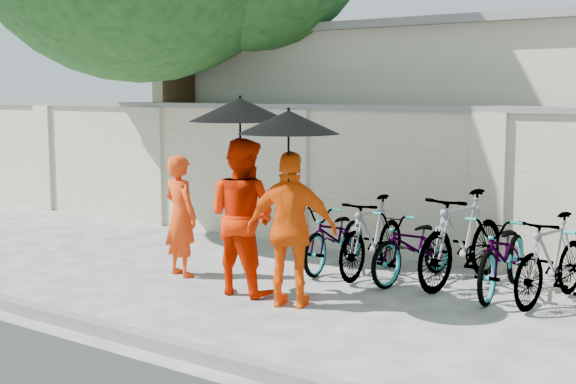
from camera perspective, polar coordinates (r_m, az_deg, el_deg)
The scene contains 14 objects.
ground at distance 9.09m, azimuth -5.72°, elevation -7.29°, with size 80.00×80.00×0.00m, color #BAB9B7.
kerb at distance 7.95m, azimuth -14.12°, elevation -9.14°, with size 40.00×0.16×0.12m, color slate.
compound_wall at distance 10.95m, azimuth 9.54°, elevation 0.44°, with size 20.00×0.30×2.00m, color beige.
monk_left at distance 9.92m, azimuth -7.64°, elevation -1.69°, with size 0.54×0.36×1.49m, color #F13C0D.
monk_center at distance 8.97m, azimuth -3.29°, elevation -1.73°, with size 0.85×0.66×1.75m, color red.
parasol_center at distance 8.77m, azimuth -3.43°, elevation 5.86°, with size 1.12×1.12×1.20m.
monk_right at distance 8.40m, azimuth 0.25°, elevation -2.70°, with size 0.97×0.40×1.65m, color #FF5809.
parasol_right at distance 8.20m, azimuth 0.04°, elevation 4.99°, with size 1.05×1.05×1.14m.
bike_0 at distance 10.25m, azimuth 3.40°, elevation -3.14°, with size 0.57×1.64×0.86m, color gray.
bike_1 at distance 9.94m, azimuth 6.01°, elevation -3.15°, with size 0.46×1.63×0.98m, color gray.
bike_2 at distance 9.73m, azimuth 8.97°, elevation -3.76°, with size 0.58×1.65×0.87m, color gray.
bike_3 at distance 9.59m, azimuth 12.29°, elevation -3.25°, with size 0.52×1.85×1.11m, color gray.
bike_4 at distance 9.28m, azimuth 15.09°, elevation -4.28°, with size 0.61×1.75×0.92m, color gray.
bike_5 at distance 9.04m, azimuth 18.22°, elevation -4.56°, with size 0.45×1.60×0.96m, color gray.
Camera 1 is at (5.95, -6.49, 2.25)m, focal length 50.00 mm.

